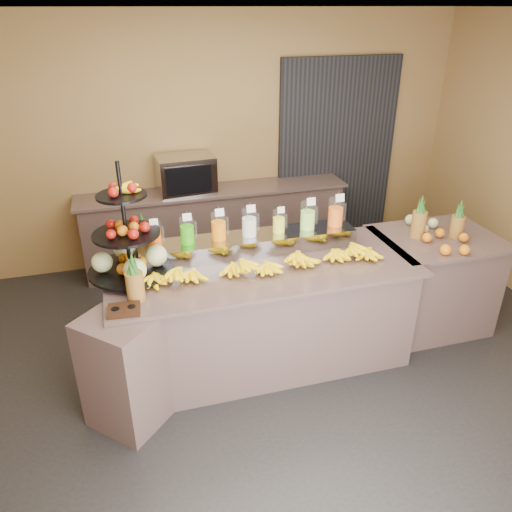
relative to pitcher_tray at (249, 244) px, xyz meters
name	(u,v)px	position (x,y,z in m)	size (l,w,h in m)	color
ground	(273,379)	(0.04, -0.58, -1.01)	(6.00, 6.00, 0.00)	black
room_envelope	(269,134)	(0.22, 0.21, 0.87)	(6.04, 5.02, 2.82)	olive
buffet_counter	(251,319)	(-0.08, -0.32, -0.54)	(2.75, 1.25, 0.93)	#8B6865
right_counter	(430,281)	(1.74, -0.18, -0.54)	(1.08, 0.88, 0.93)	#8B6865
back_ledge	(215,226)	(0.04, 1.67, -0.54)	(3.10, 0.55, 0.93)	#8B6865
pitcher_tray	(249,244)	(0.00, 0.00, 0.00)	(1.85, 0.30, 0.15)	gray
juice_pitcher_orange_a	(155,236)	(-0.78, 0.00, 0.17)	(0.11, 0.12, 0.27)	silver
juice_pitcher_green	(187,232)	(-0.52, 0.00, 0.17)	(0.12, 0.12, 0.29)	silver
juice_pitcher_orange_b	(219,228)	(-0.26, 0.00, 0.18)	(0.13, 0.13, 0.30)	silver
juice_pitcher_milk	(249,224)	(0.00, 0.00, 0.18)	(0.13, 0.13, 0.31)	silver
juice_pitcher_lemon	(279,223)	(0.26, 0.00, 0.16)	(0.11, 0.11, 0.26)	silver
juice_pitcher_lime	(308,217)	(0.52, 0.00, 0.18)	(0.13, 0.14, 0.32)	silver
juice_pitcher_orange_c	(336,214)	(0.78, 0.00, 0.18)	(0.13, 0.14, 0.32)	silver
banana_heap	(269,260)	(0.07, -0.33, 0.00)	(2.02, 0.18, 0.17)	yellow
fruit_stand	(134,248)	(-0.95, -0.14, 0.16)	(0.77, 0.77, 0.91)	black
condiment_caddy	(124,310)	(-1.08, -0.66, -0.06)	(0.22, 0.16, 0.03)	black
pineapple_left_a	(135,283)	(-0.98, -0.52, 0.06)	(0.13, 0.13, 0.38)	brown
pineapple_left_b	(144,241)	(-0.86, 0.14, 0.08)	(0.13, 0.13, 0.41)	brown
right_fruit_pile	(442,234)	(1.69, -0.28, 0.00)	(0.46, 0.44, 0.24)	brown
oven_warmer	(186,174)	(-0.27, 1.67, 0.13)	(0.62, 0.43, 0.41)	gray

